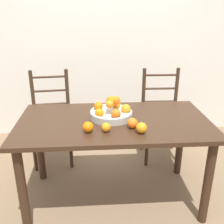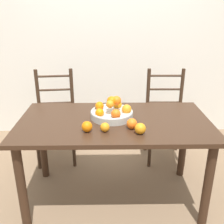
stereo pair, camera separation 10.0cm
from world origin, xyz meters
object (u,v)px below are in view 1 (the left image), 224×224
Objects in this scene: fruit_bowl at (111,112)px; orange_loose_0 at (88,127)px; orange_loose_2 at (133,123)px; chair_left at (52,121)px; orange_loose_1 at (106,127)px; chair_right at (161,118)px; orange_loose_3 at (141,128)px.

fruit_bowl reaches higher than orange_loose_0.
fruit_bowl is 0.26m from orange_loose_2.
fruit_bowl is at bearing -53.04° from chair_left.
orange_loose_1 is 0.86× the size of orange_loose_2.
chair_right is (0.61, 0.67, -0.36)m from fruit_bowl.
chair_left is at bearing 129.94° from orange_loose_3.
chair_left reaches higher than orange_loose_2.
fruit_bowl reaches higher than orange_loose_1.
orange_loose_1 is at bearing -0.46° from orange_loose_0.
orange_loose_1 is (-0.06, -0.27, -0.02)m from fruit_bowl.
orange_loose_1 is 0.21m from orange_loose_2.
chair_left is (-0.77, 0.89, -0.34)m from orange_loose_2.
chair_right is (0.80, 0.94, -0.34)m from orange_loose_0.
chair_right reaches higher than orange_loose_3.
orange_loose_0 is at bearing -71.12° from chair_left.
chair_right reaches higher than fruit_bowl.
orange_loose_3 is at bearing -59.11° from orange_loose_2.
orange_loose_2 is 0.08× the size of chair_left.
fruit_bowl is at bearing -131.26° from chair_right.
orange_loose_0 reaches higher than orange_loose_1.
orange_loose_3 is (0.05, -0.09, 0.00)m from orange_loose_2.
orange_loose_3 is at bearing -9.02° from orange_loose_1.
orange_loose_0 is 0.99× the size of orange_loose_3.
orange_loose_2 is (0.15, -0.22, -0.01)m from fruit_bowl.
chair_right is at bearing -5.68° from chair_left.
orange_loose_2 is 1.06m from chair_right.
chair_right reaches higher than orange_loose_2.
orange_loose_3 reaches higher than orange_loose_2.
chair_right is (0.41, 0.98, -0.34)m from orange_loose_3.
orange_loose_1 is at bearing -166.65° from orange_loose_2.
chair_right is at bearing 62.48° from orange_loose_2.
orange_loose_0 is at bearing -129.57° from chair_right.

